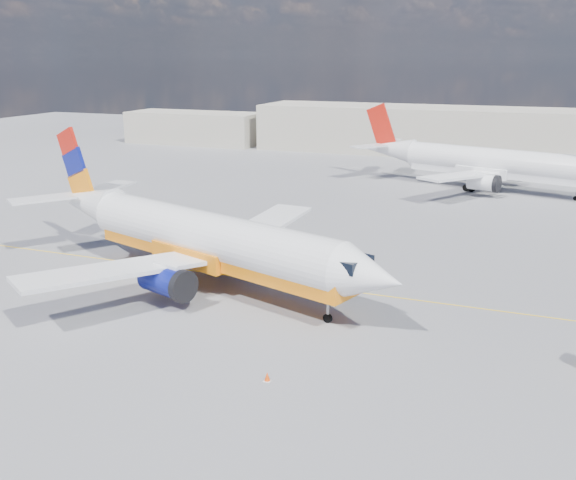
% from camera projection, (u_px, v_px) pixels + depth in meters
% --- Properties ---
extents(ground, '(240.00, 240.00, 0.00)m').
position_uv_depth(ground, '(259.00, 295.00, 46.48)').
color(ground, slate).
rests_on(ground, ground).
extents(taxi_line, '(70.00, 0.15, 0.01)m').
position_uv_depth(taxi_line, '(275.00, 281.00, 49.17)').
color(taxi_line, yellow).
rests_on(taxi_line, ground).
extents(terminal_main, '(70.00, 14.00, 8.00)m').
position_uv_depth(terminal_main, '(458.00, 131.00, 110.93)').
color(terminal_main, beige).
rests_on(terminal_main, ground).
extents(terminal_annex, '(26.00, 10.00, 6.00)m').
position_uv_depth(terminal_annex, '(195.00, 128.00, 125.70)').
color(terminal_annex, beige).
rests_on(terminal_annex, ground).
extents(main_jet, '(35.56, 27.00, 10.80)m').
position_uv_depth(main_jet, '(201.00, 238.00, 47.87)').
color(main_jet, white).
rests_on(main_jet, ground).
extents(second_jet, '(34.17, 26.06, 10.33)m').
position_uv_depth(second_jet, '(486.00, 163.00, 81.97)').
color(second_jet, white).
rests_on(second_jet, ground).
extents(traffic_cone, '(0.37, 0.37, 0.52)m').
position_uv_depth(traffic_cone, '(267.00, 377.00, 34.10)').
color(traffic_cone, white).
rests_on(traffic_cone, ground).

